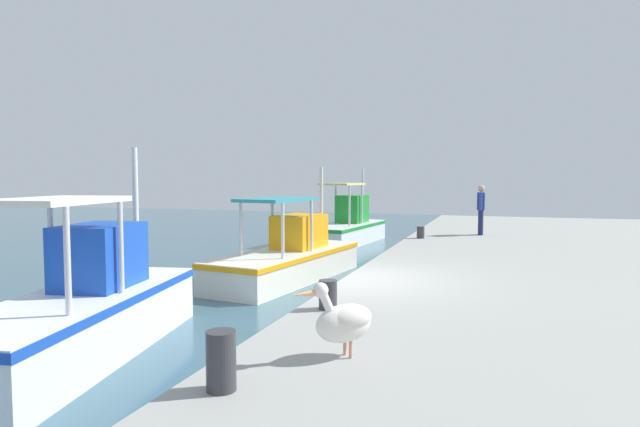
{
  "coord_description": "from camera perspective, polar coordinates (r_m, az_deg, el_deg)",
  "views": [
    {
      "loc": [
        -9.39,
        -2.74,
        2.68
      ],
      "look_at": [
        4.32,
        1.93,
        1.71
      ],
      "focal_mm": 29.51,
      "sensor_mm": 36.0,
      "label": 1
    }
  ],
  "objects": [
    {
      "name": "mooring_bollard_second",
      "position": [
        4.9,
        -10.67,
        -15.43
      ],
      "size": [
        0.27,
        0.27,
        0.53
      ],
      "primitive_type": "cylinder",
      "color": "#333338",
      "rests_on": "quay_pier"
    },
    {
      "name": "pelican",
      "position": [
        5.62,
        2.62,
        -11.43
      ],
      "size": [
        0.83,
        0.81,
        0.82
      ],
      "color": "tan",
      "rests_on": "quay_pier"
    },
    {
      "name": "fishing_boat_third",
      "position": [
        13.97,
        -3.42,
        -4.78
      ],
      "size": [
        5.61,
        2.49,
        3.02
      ],
      "color": "silver",
      "rests_on": "ground"
    },
    {
      "name": "fisherman_standing",
      "position": [
        18.22,
        17.06,
        0.62
      ],
      "size": [
        0.61,
        0.25,
        1.65
      ],
      "color": "#1E234C",
      "rests_on": "quay_pier"
    },
    {
      "name": "mooring_bollard_third",
      "position": [
        7.64,
        0.87,
        -8.78
      ],
      "size": [
        0.26,
        0.26,
        0.42
      ],
      "primitive_type": "cylinder",
      "color": "#333338",
      "rests_on": "quay_pier"
    },
    {
      "name": "fishing_boat_fourth",
      "position": [
        21.73,
        2.98,
        -1.51
      ],
      "size": [
        5.32,
        2.23,
        3.12
      ],
      "color": "white",
      "rests_on": "ground"
    },
    {
      "name": "mooring_bollard_fourth",
      "position": [
        16.78,
        10.86,
        -2.03
      ],
      "size": [
        0.24,
        0.24,
        0.37
      ],
      "primitive_type": "cylinder",
      "color": "#333338",
      "rests_on": "quay_pier"
    },
    {
      "name": "fishing_boat_second",
      "position": [
        8.82,
        -24.41,
        -9.58
      ],
      "size": [
        5.22,
        2.62,
        3.24
      ],
      "color": "white",
      "rests_on": "ground"
    }
  ]
}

